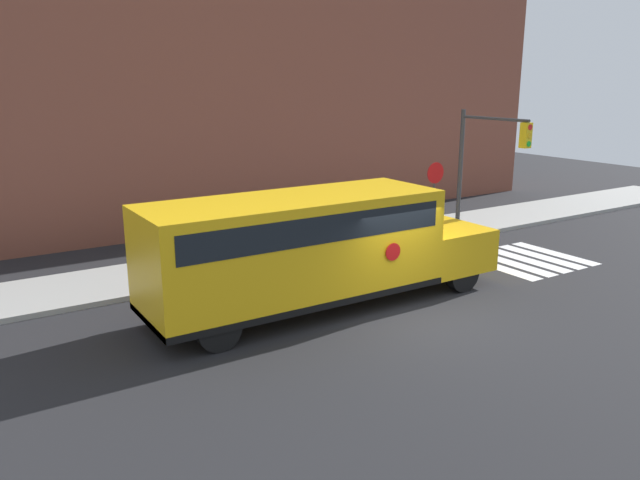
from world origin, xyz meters
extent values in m
plane|color=black|center=(0.00, 0.00, 0.00)|extent=(60.00, 60.00, 0.00)
cube|color=#9E9E99|center=(0.00, 6.50, 0.07)|extent=(44.00, 3.00, 0.15)
cube|color=brown|center=(0.00, 13.00, 4.92)|extent=(32.00, 4.00, 9.83)
cube|color=white|center=(4.88, 2.00, 0.00)|extent=(0.50, 3.20, 0.01)
cube|color=white|center=(5.58, 2.00, 0.00)|extent=(0.50, 3.20, 0.01)
cube|color=white|center=(6.28, 2.00, 0.00)|extent=(0.50, 3.20, 0.01)
cube|color=white|center=(6.98, 2.00, 0.00)|extent=(0.50, 3.20, 0.01)
cube|color=white|center=(7.68, 2.00, 0.00)|extent=(0.50, 3.20, 0.01)
cube|color=yellow|center=(-2.34, 2.00, 1.68)|extent=(7.42, 2.50, 2.46)
cube|color=yellow|center=(2.44, 2.00, 1.03)|extent=(2.13, 2.50, 1.16)
cube|color=black|center=(-2.34, 2.00, 0.53)|extent=(7.42, 2.54, 0.16)
cube|color=black|center=(-2.34, 2.00, 2.36)|extent=(6.83, 2.53, 0.64)
cylinder|color=red|center=(-0.30, 0.71, 1.56)|extent=(0.44, 0.02, 0.44)
cylinder|color=black|center=(2.33, 3.08, 0.50)|extent=(1.00, 0.30, 1.00)
cylinder|color=black|center=(2.33, 0.92, 0.50)|extent=(1.00, 0.30, 1.00)
cylinder|color=black|center=(-4.85, 3.08, 0.50)|extent=(1.00, 0.30, 1.00)
cylinder|color=black|center=(-4.85, 0.92, 0.50)|extent=(1.00, 0.30, 1.00)
cylinder|color=#38383A|center=(5.49, 5.59, 1.24)|extent=(0.07, 0.07, 2.47)
cylinder|color=red|center=(5.49, 5.55, 2.44)|extent=(0.75, 0.03, 0.75)
cylinder|color=#38383A|center=(6.56, 5.42, 2.31)|extent=(0.16, 0.16, 4.61)
cylinder|color=#38383A|center=(6.56, 3.98, 4.36)|extent=(0.10, 2.87, 0.10)
cube|color=yellow|center=(6.56, 2.65, 3.91)|extent=(0.28, 0.28, 0.80)
cylinder|color=red|center=(6.56, 2.50, 4.17)|extent=(0.18, 0.02, 0.18)
cylinder|color=#EAB214|center=(6.56, 2.50, 3.91)|extent=(0.18, 0.02, 0.18)
cylinder|color=green|center=(6.56, 2.50, 3.65)|extent=(0.18, 0.02, 0.18)
camera|label=1|loc=(-9.65, -10.68, 5.65)|focal=35.00mm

